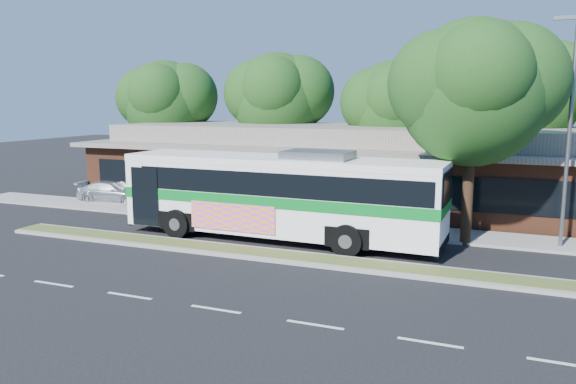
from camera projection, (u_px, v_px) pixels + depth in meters
name	position (u px, v px, depth m)	size (l,w,h in m)	color
ground	(283.00, 263.00, 20.61)	(120.00, 120.00, 0.00)	black
median_strip	(289.00, 257.00, 21.14)	(26.00, 1.10, 0.15)	#3E5323
sidewalk	(334.00, 226.00, 26.45)	(44.00, 2.60, 0.12)	gray
parking_lot	(85.00, 192.00, 36.39)	(14.00, 12.00, 0.01)	black
plaza_building	(369.00, 167.00, 32.15)	(33.20, 11.20, 4.45)	brown
lamp_post	(569.00, 126.00, 21.78)	(0.93, 0.18, 9.07)	slate
tree_bg_a	(172.00, 101.00, 38.89)	(6.47, 5.80, 8.63)	black
tree_bg_b	(284.00, 97.00, 36.81)	(6.69, 6.00, 9.00)	black
tree_bg_c	(403.00, 106.00, 33.04)	(6.24, 5.60, 8.26)	black
tree_bg_d	(533.00, 91.00, 31.24)	(6.91, 6.20, 9.37)	black
transit_bus	(281.00, 190.00, 23.70)	(13.87, 3.45, 3.87)	white
sedan	(113.00, 192.00, 32.81)	(1.71, 4.20, 1.22)	silver
sidewalk_tree	(485.00, 89.00, 22.19)	(6.53, 5.85, 9.12)	black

